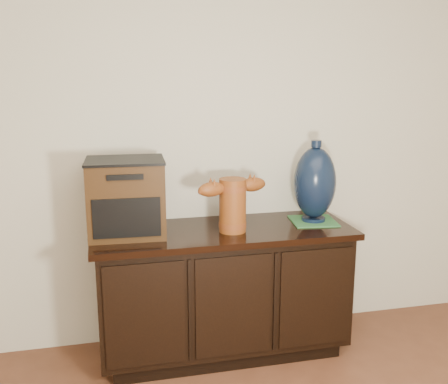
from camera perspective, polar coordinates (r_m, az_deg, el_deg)
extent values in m
plane|color=beige|center=(3.10, -1.31, 7.11)|extent=(4.50, 0.00, 4.50)
cube|color=black|center=(3.23, -0.16, -16.22)|extent=(1.29, 0.45, 0.08)
cube|color=black|center=(3.07, -0.16, -10.35)|extent=(1.40, 0.50, 0.64)
cube|color=black|center=(2.95, -0.17, -4.33)|extent=(1.46, 0.56, 0.03)
cube|color=black|center=(2.78, -8.59, -13.15)|extent=(0.41, 0.01, 0.56)
cube|color=black|center=(2.85, 1.04, -12.34)|extent=(0.41, 0.01, 0.56)
cube|color=black|center=(2.99, 9.92, -11.28)|extent=(0.41, 0.01, 0.56)
cylinder|color=brown|center=(2.86, 0.94, -1.46)|extent=(0.18, 0.18, 0.30)
cylinder|color=#4A1D0E|center=(2.89, 0.93, -3.55)|extent=(0.19, 0.19, 0.03)
cylinder|color=#4A1D0E|center=(2.84, 0.95, 0.47)|extent=(0.19, 0.19, 0.03)
ellipsoid|color=brown|center=(2.78, -1.35, 0.29)|extent=(0.17, 0.11, 0.08)
ellipsoid|color=brown|center=(2.90, 3.16, 0.83)|extent=(0.17, 0.11, 0.08)
cube|color=#36200D|center=(2.84, -10.59, -0.71)|extent=(0.42, 0.34, 0.40)
cube|color=black|center=(2.70, -10.53, -2.81)|extent=(0.34, 0.03, 0.21)
cube|color=black|center=(2.80, -10.77, 3.40)|extent=(0.43, 0.35, 0.01)
cube|color=#306C37|center=(3.13, 9.69, -3.13)|extent=(0.28, 0.28, 0.01)
cylinder|color=black|center=(3.12, 9.70, -2.89)|extent=(0.14, 0.14, 0.02)
ellipsoid|color=black|center=(3.07, 9.85, 1.01)|extent=(0.27, 0.27, 0.41)
cylinder|color=black|center=(3.03, 10.02, 5.20)|extent=(0.06, 0.06, 0.04)
cylinder|color=#59170F|center=(3.07, 0.70, -1.73)|extent=(0.07, 0.07, 0.17)
cylinder|color=silver|center=(3.04, 0.71, 0.04)|extent=(0.06, 0.06, 0.03)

